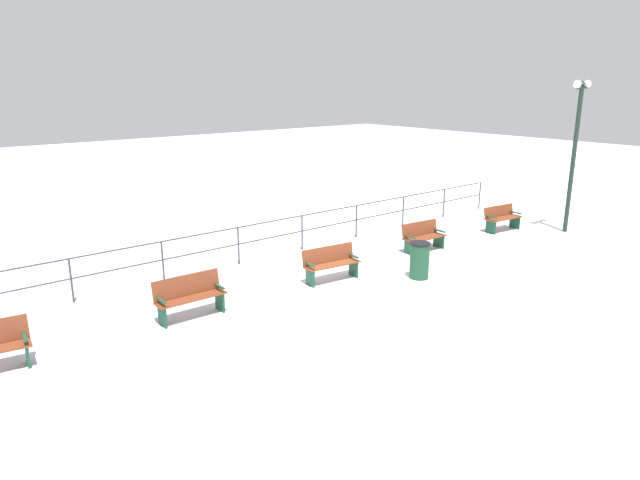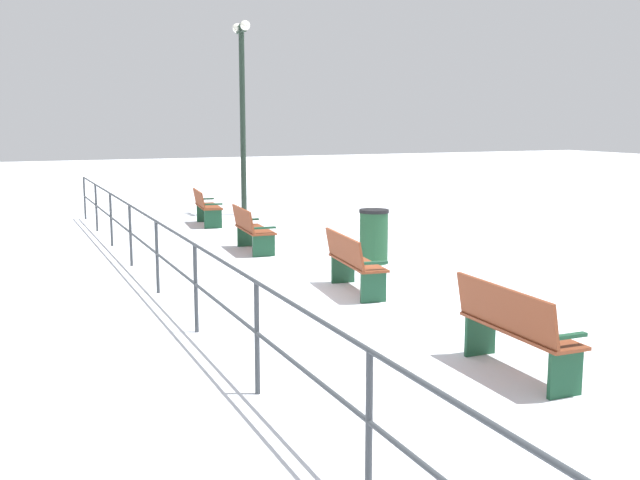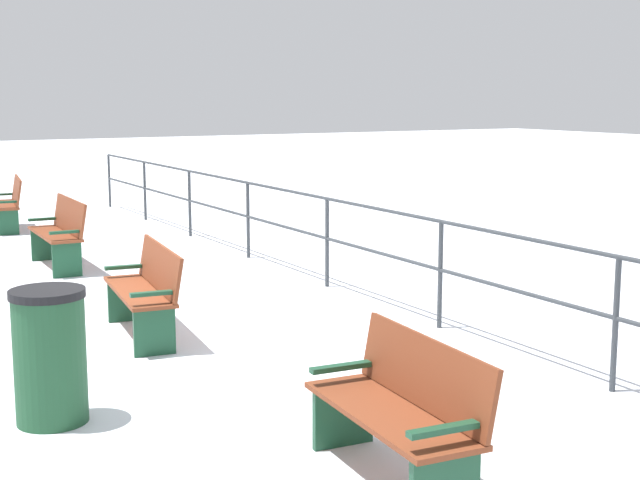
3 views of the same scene
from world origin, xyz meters
name	(u,v)px [view 3 (image 3 of 3)]	position (x,y,z in m)	size (l,w,h in m)	color
ground_plane	(152,335)	(0.00, 0.00, 0.00)	(80.00, 80.00, 0.00)	white
bench_nearest	(9,203)	(-0.16, -8.07, 0.48)	(0.69, 1.52, 0.93)	brown
bench_second	(60,231)	(-0.09, -4.04, 0.51)	(0.52, 1.62, 0.96)	brown
bench_third	(146,288)	(0.05, 0.01, 0.49)	(0.67, 1.63, 0.91)	brown
bench_fourth	(400,409)	(-0.22, 4.05, 0.46)	(0.66, 1.51, 0.89)	brown
waterfront_railing	(378,239)	(-2.68, 0.00, 0.77)	(0.05, 20.97, 1.12)	#383D42
trash_bin	(50,356)	(1.44, 1.97, 0.50)	(0.54, 0.54, 0.99)	#1E4C2D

